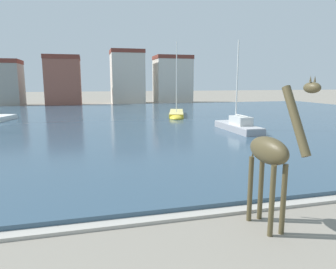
{
  "coord_description": "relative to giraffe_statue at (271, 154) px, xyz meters",
  "views": [
    {
      "loc": [
        -1.73,
        -1.15,
        4.67
      ],
      "look_at": [
        1.81,
        12.57,
        2.2
      ],
      "focal_mm": 32.58,
      "sensor_mm": 36.0,
      "label": 1
    }
  ],
  "objects": [
    {
      "name": "townhouse_corner_house",
      "position": [
        -20.46,
        56.77,
        1.95
      ],
      "size": [
        5.38,
        6.5,
        8.79
      ],
      "color": "gray",
      "rests_on": "ground"
    },
    {
      "name": "townhouse_narrow_midrow",
      "position": [
        12.73,
        58.06,
        2.67
      ],
      "size": [
        7.86,
        6.46,
        10.24
      ],
      "color": "beige",
      "rests_on": "ground"
    },
    {
      "name": "sailboat_grey",
      "position": [
        7.53,
        17.17,
        -1.88
      ],
      "size": [
        1.89,
        7.11,
        8.27
      ],
      "color": "#939399",
      "rests_on": "ground"
    },
    {
      "name": "townhouse_wide_warehouse",
      "position": [
        2.78,
        58.41,
        3.19
      ],
      "size": [
        6.95,
        6.21,
        11.26
      ],
      "color": "beige",
      "rests_on": "ground"
    },
    {
      "name": "sailboat_yellow",
      "position": [
        5.45,
        29.51,
        -2.01
      ],
      "size": [
        4.03,
        8.72,
        9.57
      ],
      "color": "gold",
      "rests_on": "ground"
    },
    {
      "name": "quay_edge_coping",
      "position": [
        -3.64,
        1.43,
        -2.4
      ],
      "size": [
        88.37,
        0.5,
        0.12
      ],
      "primitive_type": "cube",
      "color": "#ADA89E",
      "rests_on": "ground"
    },
    {
      "name": "harbor_water",
      "position": [
        -3.64,
        27.15,
        -2.32
      ],
      "size": [
        88.37,
        50.93,
        0.28
      ],
      "primitive_type": "cube",
      "color": "#334C60",
      "rests_on": "ground"
    },
    {
      "name": "giraffe_statue",
      "position": [
        0.0,
        0.0,
        0.0
      ],
      "size": [
        0.79,
        2.76,
        4.82
      ],
      "color": "#4C4228",
      "rests_on": "ground"
    },
    {
      "name": "townhouse_tall_gabled",
      "position": [
        -10.05,
        55.42,
        2.35
      ],
      "size": [
        6.62,
        6.8,
        9.6
      ],
      "color": "#8E5142",
      "rests_on": "ground"
    }
  ]
}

